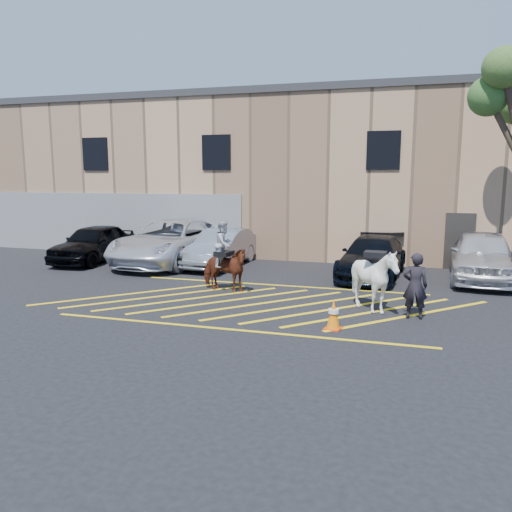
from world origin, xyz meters
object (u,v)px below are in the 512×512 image
(car_silver_sedan, at_px, (222,248))
(saddled_white, at_px, (374,279))
(car_white_suv, at_px, (482,256))
(car_black_suv, at_px, (94,243))
(mounted_bay, at_px, (224,263))
(handler, at_px, (415,286))
(car_blue_suv, at_px, (373,257))
(car_white_pickup, at_px, (172,242))
(traffic_cone, at_px, (333,314))

(car_silver_sedan, relative_size, saddled_white, 2.55)
(saddled_white, bearing_deg, car_white_suv, 57.14)
(car_black_suv, xyz_separation_m, car_white_suv, (15.25, 0.48, 0.08))
(mounted_bay, bearing_deg, car_silver_sedan, 111.22)
(car_silver_sedan, xyz_separation_m, mounted_bay, (1.62, -4.16, 0.17))
(car_black_suv, relative_size, handler, 2.71)
(handler, relative_size, mounted_bay, 0.76)
(car_blue_suv, xyz_separation_m, mounted_bay, (-4.35, -3.73, 0.19))
(car_silver_sedan, xyz_separation_m, car_blue_suv, (5.96, -0.43, -0.02))
(car_white_pickup, height_order, car_blue_suv, car_white_pickup)
(mounted_bay, xyz_separation_m, traffic_cone, (3.83, -2.94, -0.54))
(car_silver_sedan, relative_size, handler, 2.63)
(car_silver_sedan, bearing_deg, car_blue_suv, -1.31)
(mounted_bay, height_order, traffic_cone, mounted_bay)
(car_black_suv, height_order, car_white_suv, car_white_suv)
(handler, bearing_deg, car_white_pickup, -34.19)
(handler, relative_size, traffic_cone, 2.34)
(car_white_pickup, height_order, saddled_white, car_white_pickup)
(car_white_suv, relative_size, saddled_white, 2.89)
(traffic_cone, bearing_deg, saddled_white, 65.60)
(car_silver_sedan, bearing_deg, car_black_suv, -172.17)
(mounted_bay, distance_m, traffic_cone, 4.86)
(traffic_cone, bearing_deg, car_white_pickup, 136.94)
(car_white_suv, distance_m, handler, 6.08)
(car_white_suv, height_order, mounted_bay, mounted_bay)
(saddled_white, bearing_deg, traffic_cone, -114.40)
(car_black_suv, xyz_separation_m, handler, (12.89, -5.13, 0.07))
(car_white_pickup, relative_size, car_silver_sedan, 1.44)
(car_blue_suv, relative_size, handler, 2.91)
(car_white_suv, relative_size, handler, 2.99)
(handler, xyz_separation_m, mounted_bay, (-5.69, 1.46, 0.06))
(car_silver_sedan, height_order, traffic_cone, car_silver_sedan)
(car_white_pickup, distance_m, traffic_cone, 10.50)
(handler, height_order, saddled_white, saddled_white)
(car_white_suv, height_order, saddled_white, saddled_white)
(car_blue_suv, distance_m, handler, 5.37)
(car_black_suv, relative_size, saddled_white, 2.62)
(car_white_pickup, distance_m, car_silver_sedan, 2.23)
(mounted_bay, distance_m, saddled_white, 4.79)
(car_silver_sedan, relative_size, car_blue_suv, 0.91)
(car_blue_suv, xyz_separation_m, traffic_cone, (-0.52, -6.67, -0.36))
(handler, bearing_deg, traffic_cone, 34.98)
(car_blue_suv, bearing_deg, car_white_pickup, -177.75)
(car_white_pickup, height_order, mounted_bay, mounted_bay)
(mounted_bay, relative_size, traffic_cone, 3.08)
(car_black_suv, bearing_deg, car_blue_suv, -0.79)
(car_white_pickup, bearing_deg, handler, -26.69)
(handler, xyz_separation_m, traffic_cone, (-1.87, -1.48, -0.49))
(car_white_pickup, bearing_deg, car_silver_sedan, 2.56)
(car_white_suv, bearing_deg, handler, -108.23)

